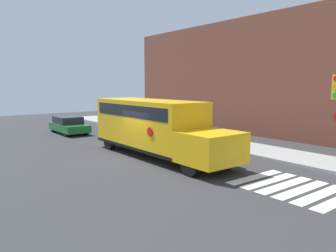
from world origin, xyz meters
TOP-DOWN VIEW (x-y plane):
  - ground_plane at (0.00, 0.00)m, footprint 60.00×60.00m
  - sidewalk_strip at (0.00, 6.50)m, footprint 44.00×3.00m
  - building_backdrop at (0.00, 13.00)m, footprint 32.00×4.00m
  - crosswalk_stripes at (7.65, 2.00)m, footprint 4.00×3.20m
  - school_bus at (-0.09, 1.01)m, footprint 9.77×2.57m
  - parked_car at (-10.99, 0.41)m, footprint 4.22×1.86m

SIDE VIEW (x-z plane):
  - ground_plane at x=0.00m, z-range 0.00..0.00m
  - crosswalk_stripes at x=7.65m, z-range 0.00..0.01m
  - sidewalk_strip at x=0.00m, z-range 0.00..0.15m
  - parked_car at x=-10.99m, z-range 0.00..1.34m
  - school_bus at x=-0.09m, z-range 0.20..3.23m
  - building_backdrop at x=0.00m, z-range 0.00..8.95m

